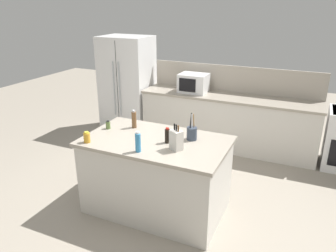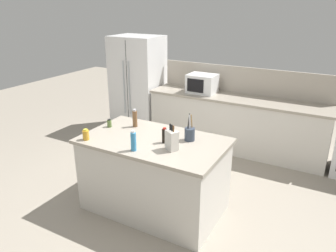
# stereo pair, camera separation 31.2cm
# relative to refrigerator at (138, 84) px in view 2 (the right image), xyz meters

# --- Properties ---
(ground_plane) EXTENTS (14.00, 14.00, 0.00)m
(ground_plane) POSITION_rel_refrigerator_xyz_m (1.73, -2.25, -0.92)
(ground_plane) COLOR gray
(back_counter_run) EXTENTS (3.06, 0.66, 0.94)m
(back_counter_run) POSITION_rel_refrigerator_xyz_m (2.03, -0.05, -0.45)
(back_counter_run) COLOR beige
(back_counter_run) RESTS_ON ground_plane
(wall_backsplash) EXTENTS (3.02, 0.03, 0.46)m
(wall_backsplash) POSITION_rel_refrigerator_xyz_m (2.03, 0.27, 0.25)
(wall_backsplash) COLOR #B2A899
(wall_backsplash) RESTS_ON back_counter_run
(kitchen_island) EXTENTS (1.69, 1.01, 0.94)m
(kitchen_island) POSITION_rel_refrigerator_xyz_m (1.73, -2.25, -0.45)
(kitchen_island) COLOR beige
(kitchen_island) RESTS_ON ground_plane
(refrigerator) EXTENTS (0.93, 0.75, 1.85)m
(refrigerator) POSITION_rel_refrigerator_xyz_m (0.00, 0.00, 0.00)
(refrigerator) COLOR white
(refrigerator) RESTS_ON ground_plane
(microwave) EXTENTS (0.49, 0.39, 0.32)m
(microwave) POSITION_rel_refrigerator_xyz_m (1.39, -0.05, 0.18)
(microwave) COLOR white
(microwave) RESTS_ON back_counter_run
(knife_block) EXTENTS (0.16, 0.15, 0.29)m
(knife_block) POSITION_rel_refrigerator_xyz_m (2.06, -2.40, 0.13)
(knife_block) COLOR beige
(knife_block) RESTS_ON kitchen_island
(utensil_crock) EXTENTS (0.12, 0.12, 0.32)m
(utensil_crock) POSITION_rel_refrigerator_xyz_m (2.11, -2.07, 0.10)
(utensil_crock) COLOR #333D4C
(utensil_crock) RESTS_ON kitchen_island
(honey_jar) EXTENTS (0.07, 0.07, 0.13)m
(honey_jar) POSITION_rel_refrigerator_xyz_m (1.05, -2.64, 0.08)
(honey_jar) COLOR gold
(honey_jar) RESTS_ON kitchen_island
(pepper_grinder) EXTENTS (0.06, 0.06, 0.23)m
(pepper_grinder) POSITION_rel_refrigerator_xyz_m (1.31, -2.01, 0.13)
(pepper_grinder) COLOR brown
(pepper_grinder) RESTS_ON kitchen_island
(soy_sauce_bottle) EXTENTS (0.06, 0.06, 0.18)m
(soy_sauce_bottle) POSITION_rel_refrigerator_xyz_m (1.89, -2.27, 0.10)
(soy_sauce_bottle) COLOR black
(soy_sauce_bottle) RESTS_ON kitchen_island
(dish_soap_bottle) EXTENTS (0.06, 0.06, 0.23)m
(dish_soap_bottle) POSITION_rel_refrigerator_xyz_m (1.71, -2.61, 0.13)
(dish_soap_bottle) COLOR #3384BC
(dish_soap_bottle) RESTS_ON kitchen_island
(spice_jar_oregano) EXTENTS (0.06, 0.06, 0.11)m
(spice_jar_oregano) POSITION_rel_refrigerator_xyz_m (1.03, -2.18, 0.07)
(spice_jar_oregano) COLOR #567038
(spice_jar_oregano) RESTS_ON kitchen_island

